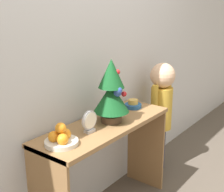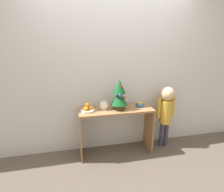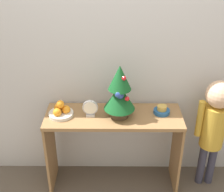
{
  "view_description": "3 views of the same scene",
  "coord_description": "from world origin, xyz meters",
  "px_view_note": "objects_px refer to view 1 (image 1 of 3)",
  "views": [
    {
      "loc": [
        -1.59,
        -1.06,
        1.54
      ],
      "look_at": [
        0.08,
        0.2,
        0.92
      ],
      "focal_mm": 50.0,
      "sensor_mm": 36.0,
      "label": 1
    },
    {
      "loc": [
        -0.58,
        -2.21,
        1.69
      ],
      "look_at": [
        -0.06,
        0.19,
        0.96
      ],
      "focal_mm": 28.0,
      "sensor_mm": 36.0,
      "label": 2
    },
    {
      "loc": [
        -0.0,
        -1.95,
        2.13
      ],
      "look_at": [
        -0.01,
        0.16,
        0.94
      ],
      "focal_mm": 50.0,
      "sensor_mm": 36.0,
      "label": 3
    }
  ],
  "objects_px": {
    "fruit_bowl": "(61,138)",
    "child_figure": "(161,102)",
    "desk_clock": "(90,122)",
    "mini_tree": "(111,91)",
    "singing_bowl": "(133,105)"
  },
  "relations": [
    {
      "from": "fruit_bowl",
      "to": "child_figure",
      "type": "distance_m",
      "value": 1.28
    },
    {
      "from": "fruit_bowl",
      "to": "desk_clock",
      "type": "distance_m",
      "value": 0.24
    },
    {
      "from": "mini_tree",
      "to": "desk_clock",
      "type": "relative_size",
      "value": 3.07
    },
    {
      "from": "desk_clock",
      "to": "child_figure",
      "type": "xyz_separation_m",
      "value": [
        1.03,
        0.03,
        -0.13
      ]
    },
    {
      "from": "mini_tree",
      "to": "fruit_bowl",
      "type": "bearing_deg",
      "value": 178.59
    },
    {
      "from": "desk_clock",
      "to": "child_figure",
      "type": "relative_size",
      "value": 0.14
    },
    {
      "from": "singing_bowl",
      "to": "desk_clock",
      "type": "height_order",
      "value": "desk_clock"
    },
    {
      "from": "fruit_bowl",
      "to": "singing_bowl",
      "type": "relative_size",
      "value": 1.5
    },
    {
      "from": "desk_clock",
      "to": "child_figure",
      "type": "height_order",
      "value": "child_figure"
    },
    {
      "from": "mini_tree",
      "to": "desk_clock",
      "type": "height_order",
      "value": "mini_tree"
    },
    {
      "from": "mini_tree",
      "to": "fruit_bowl",
      "type": "height_order",
      "value": "mini_tree"
    },
    {
      "from": "singing_bowl",
      "to": "desk_clock",
      "type": "distance_m",
      "value": 0.59
    },
    {
      "from": "mini_tree",
      "to": "child_figure",
      "type": "distance_m",
      "value": 0.85
    },
    {
      "from": "fruit_bowl",
      "to": "mini_tree",
      "type": "bearing_deg",
      "value": -1.41
    },
    {
      "from": "mini_tree",
      "to": "child_figure",
      "type": "xyz_separation_m",
      "value": [
        0.8,
        0.03,
        -0.28
      ]
    }
  ]
}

